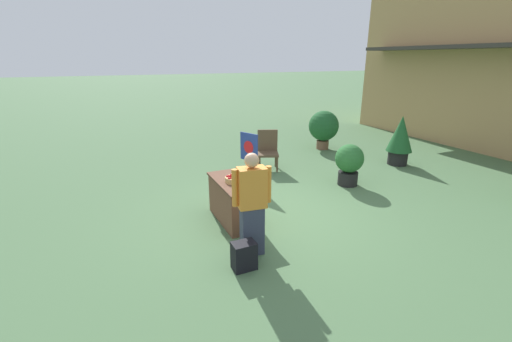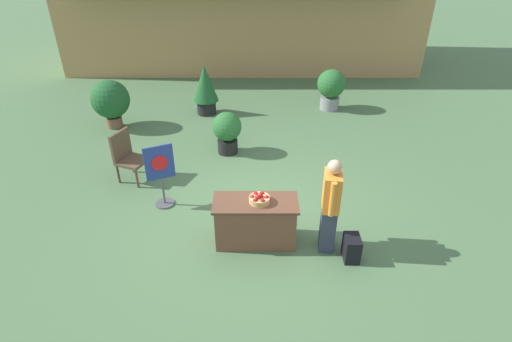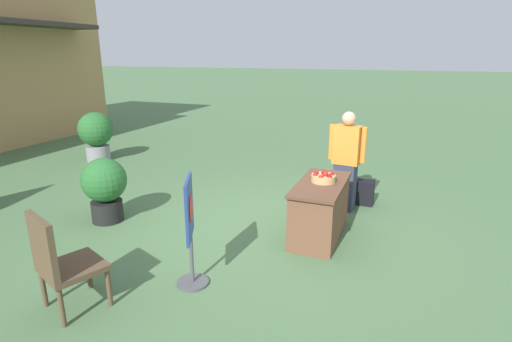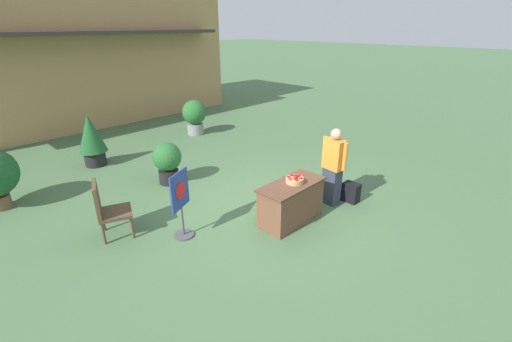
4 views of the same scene
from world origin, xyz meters
name	(u,v)px [view 4 (image 4 of 4)]	position (x,y,z in m)	size (l,w,h in m)	color
ground_plane	(266,206)	(0.00, 0.00, 0.00)	(120.00, 120.00, 0.00)	#4C7047
storefront_building	(43,50)	(-0.58, 10.59, 2.63)	(12.79, 5.82, 5.25)	tan
display_table	(291,202)	(-0.10, -0.74, 0.40)	(1.37, 0.62, 0.80)	brown
apple_basket	(295,180)	(-0.04, -0.75, 0.86)	(0.33, 0.33, 0.16)	tan
person_visitor	(333,167)	(1.06, -0.89, 0.83)	(0.31, 0.61, 1.63)	#33384C
backpack	(351,192)	(1.41, -1.17, 0.21)	(0.24, 0.34, 0.42)	black
poster_board	(181,203)	(-1.84, 0.32, 0.66)	(0.50, 0.36, 1.25)	#4C4C51
patio_chair	(107,208)	(-2.74, 1.26, 0.57)	(0.72, 0.72, 1.06)	brown
potted_plant_near_right	(194,115)	(2.07, 5.19, 0.67)	(0.81, 0.81, 1.18)	gray
potted_plant_far_left	(167,160)	(-0.76, 2.45, 0.57)	(0.68, 0.68, 1.00)	black
potted_plant_far_right	(91,138)	(-1.52, 4.83, 0.77)	(0.71, 0.71, 1.40)	black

